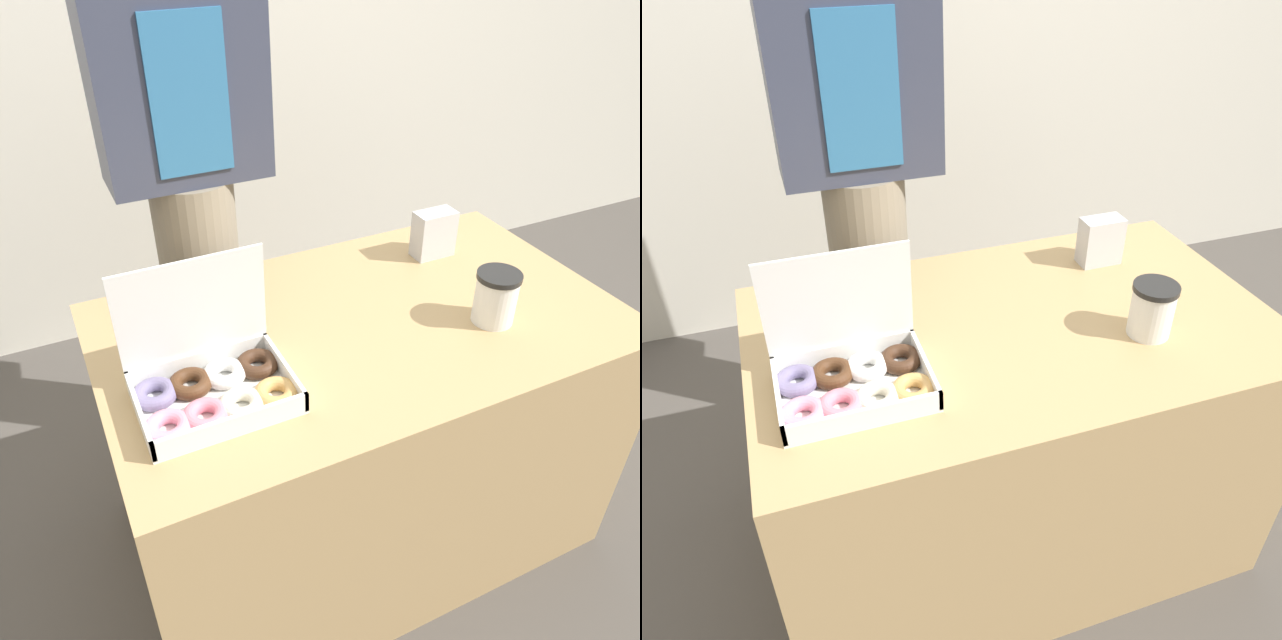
% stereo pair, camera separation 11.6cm
% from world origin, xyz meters
% --- Properties ---
extents(ground_plane, '(14.00, 14.00, 0.00)m').
position_xyz_m(ground_plane, '(0.00, 0.00, 0.00)').
color(ground_plane, '#4C4742').
extents(table, '(1.16, 0.69, 0.70)m').
position_xyz_m(table, '(0.00, 0.00, 0.35)').
color(table, tan).
rests_on(table, ground_plane).
extents(donut_box, '(0.32, 0.21, 0.25)m').
position_xyz_m(donut_box, '(-0.38, -0.10, 0.74)').
color(donut_box, white).
rests_on(donut_box, table).
extents(coffee_cup, '(0.10, 0.10, 0.12)m').
position_xyz_m(coffee_cup, '(0.26, -0.12, 0.76)').
color(coffee_cup, white).
rests_on(coffee_cup, table).
extents(napkin_holder, '(0.10, 0.06, 0.12)m').
position_xyz_m(napkin_holder, '(0.31, 0.18, 0.76)').
color(napkin_holder, silver).
rests_on(napkin_holder, table).
extents(person_customer, '(0.41, 0.23, 1.67)m').
position_xyz_m(person_customer, '(-0.22, 0.54, 0.92)').
color(person_customer, gray).
rests_on(person_customer, ground_plane).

